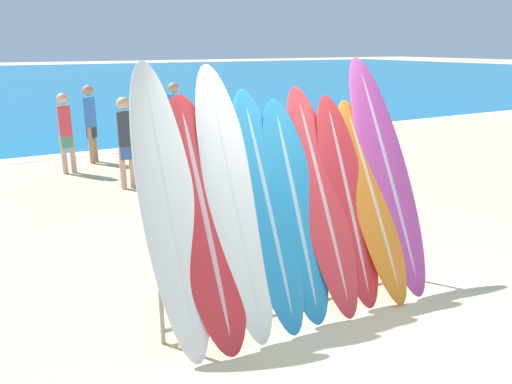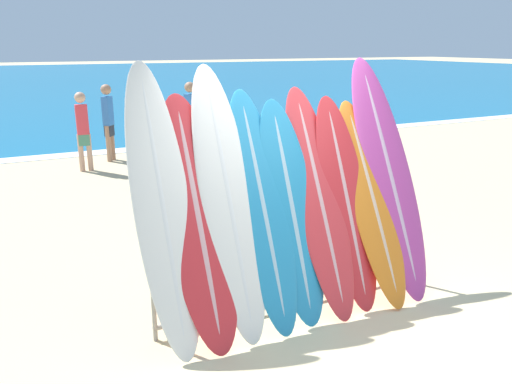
# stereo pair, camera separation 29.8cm
# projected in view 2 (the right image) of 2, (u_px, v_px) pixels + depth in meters

# --- Properties ---
(ground_plane) EXTENTS (160.00, 160.00, 0.00)m
(ground_plane) POSITION_uv_depth(u_px,v_px,m) (322.00, 313.00, 4.88)
(ground_plane) COLOR #CCB789
(ocean_water) EXTENTS (120.00, 60.00, 0.01)m
(ocean_water) POSITION_uv_depth(u_px,v_px,m) (46.00, 79.00, 37.68)
(ocean_water) COLOR #146693
(ocean_water) RESTS_ON ground_plane
(surfboard_rack) EXTENTS (2.80, 0.04, 0.96)m
(surfboard_rack) POSITION_uv_depth(u_px,v_px,m) (292.00, 259.00, 4.86)
(surfboard_rack) COLOR gray
(surfboard_rack) RESTS_ON ground_plane
(surfboard_slot_0) EXTENTS (0.50, 1.13, 2.41)m
(surfboard_slot_0) POSITION_uv_depth(u_px,v_px,m) (162.00, 207.00, 4.23)
(surfboard_slot_0) COLOR silver
(surfboard_slot_0) RESTS_ON ground_plane
(surfboard_slot_1) EXTENTS (0.59, 1.10, 2.11)m
(surfboard_slot_1) POSITION_uv_depth(u_px,v_px,m) (198.00, 220.00, 4.34)
(surfboard_slot_1) COLOR red
(surfboard_slot_1) RESTS_ON ground_plane
(surfboard_slot_2) EXTENTS (0.52, 1.16, 2.37)m
(surfboard_slot_2) POSITION_uv_depth(u_px,v_px,m) (228.00, 200.00, 4.47)
(surfboard_slot_2) COLOR silver
(surfboard_slot_2) RESTS_ON ground_plane
(surfboard_slot_3) EXTENTS (0.50, 1.09, 2.14)m
(surfboard_slot_3) POSITION_uv_depth(u_px,v_px,m) (263.00, 209.00, 4.60)
(surfboard_slot_3) COLOR teal
(surfboard_slot_3) RESTS_ON ground_plane
(surfboard_slot_4) EXTENTS (0.54, 0.94, 2.03)m
(surfboard_slot_4) POSITION_uv_depth(u_px,v_px,m) (292.00, 210.00, 4.72)
(surfboard_slot_4) COLOR teal
(surfboard_slot_4) RESTS_ON ground_plane
(surfboard_slot_5) EXTENTS (0.52, 1.13, 2.13)m
(surfboard_slot_5) POSITION_uv_depth(u_px,v_px,m) (319.00, 200.00, 4.86)
(surfboard_slot_5) COLOR red
(surfboard_slot_5) RESTS_ON ground_plane
(surfboard_slot_6) EXTENTS (0.52, 0.95, 2.04)m
(surfboard_slot_6) POSITION_uv_depth(u_px,v_px,m) (346.00, 202.00, 4.98)
(surfboard_slot_6) COLOR red
(surfboard_slot_6) RESTS_ON ground_plane
(surfboard_slot_7) EXTENTS (0.50, 1.15, 1.97)m
(surfboard_slot_7) POSITION_uv_depth(u_px,v_px,m) (371.00, 201.00, 5.10)
(surfboard_slot_7) COLOR orange
(surfboard_slot_7) RESTS_ON ground_plane
(surfboard_slot_8) EXTENTS (0.59, 1.30, 2.41)m
(surfboard_slot_8) POSITION_uv_depth(u_px,v_px,m) (388.00, 175.00, 5.25)
(surfboard_slot_8) COLOR #B23D8E
(surfboard_slot_8) RESTS_ON ground_plane
(person_near_water) EXTENTS (0.27, 0.29, 1.70)m
(person_near_water) POSITION_uv_depth(u_px,v_px,m) (108.00, 120.00, 11.04)
(person_near_water) COLOR #A87A5B
(person_near_water) RESTS_ON ground_plane
(person_mid_beach) EXTENTS (0.28, 0.22, 1.65)m
(person_mid_beach) POSITION_uv_depth(u_px,v_px,m) (139.00, 138.00, 8.98)
(person_mid_beach) COLOR tan
(person_mid_beach) RESTS_ON ground_plane
(person_far_left) EXTENTS (0.27, 0.22, 1.62)m
(person_far_left) POSITION_uv_depth(u_px,v_px,m) (83.00, 129.00, 10.13)
(person_far_left) COLOR tan
(person_far_left) RESTS_ON ground_plane
(person_far_right) EXTENTS (0.26, 0.30, 1.73)m
(person_far_right) POSITION_uv_depth(u_px,v_px,m) (191.00, 117.00, 11.25)
(person_far_right) COLOR #A87A5B
(person_far_right) RESTS_ON ground_plane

